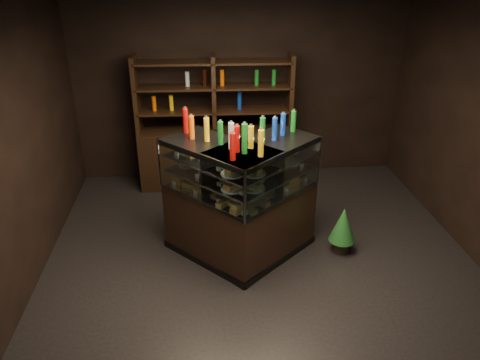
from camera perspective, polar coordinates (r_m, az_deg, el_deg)
ground at (r=5.60m, az=2.52°, el=-9.72°), size 5.00×5.00×0.00m
room_shell at (r=4.74m, az=2.97°, el=9.72°), size 5.02×5.02×3.01m
display_case at (r=5.44m, az=0.13°, el=-4.87°), size 1.87×1.39×1.42m
food_display at (r=5.16m, az=0.14°, el=0.71°), size 1.48×0.97×0.44m
bottles_top at (r=4.97m, az=0.15°, el=5.87°), size 1.31×0.83×0.30m
potted_conifer at (r=5.68m, az=12.47°, el=-5.24°), size 0.31×0.31×0.67m
back_shelving at (r=7.07m, az=-3.04°, el=3.89°), size 2.27×0.49×2.00m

